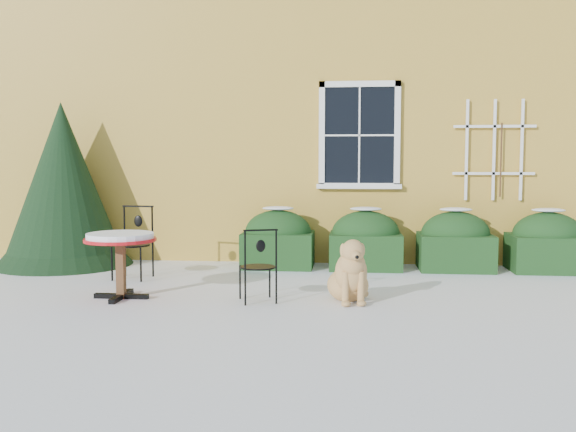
# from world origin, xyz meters

# --- Properties ---
(ground) EXTENTS (80.00, 80.00, 0.00)m
(ground) POSITION_xyz_m (0.00, 0.00, 0.00)
(ground) COLOR white
(ground) RESTS_ON ground
(house) EXTENTS (12.40, 8.40, 6.40)m
(house) POSITION_xyz_m (0.00, 7.00, 3.22)
(house) COLOR gold
(house) RESTS_ON ground
(hedge_row) EXTENTS (4.95, 0.80, 0.91)m
(hedge_row) POSITION_xyz_m (1.65, 2.55, 0.40)
(hedge_row) COLOR black
(hedge_row) RESTS_ON ground
(evergreen_shrub) EXTENTS (2.04, 2.04, 2.47)m
(evergreen_shrub) POSITION_xyz_m (-3.57, 2.44, 0.99)
(evergreen_shrub) COLOR black
(evergreen_shrub) RESTS_ON ground
(bistro_table) EXTENTS (0.82, 0.82, 0.76)m
(bistro_table) POSITION_xyz_m (-1.85, 0.16, 0.63)
(bistro_table) COLOR black
(bistro_table) RESTS_ON ground
(patio_chair_near) EXTENTS (0.47, 0.47, 0.84)m
(patio_chair_near) POSITION_xyz_m (-0.25, 0.12, 0.42)
(patio_chair_near) COLOR black
(patio_chair_near) RESTS_ON ground
(patio_chair_far) EXTENTS (0.48, 0.47, 0.98)m
(patio_chair_far) POSITION_xyz_m (-2.14, 1.44, 0.49)
(patio_chair_far) COLOR black
(patio_chair_far) RESTS_ON ground
(dog) EXTENTS (0.56, 0.84, 0.75)m
(dog) POSITION_xyz_m (0.78, 0.21, 0.30)
(dog) COLOR tan
(dog) RESTS_ON ground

